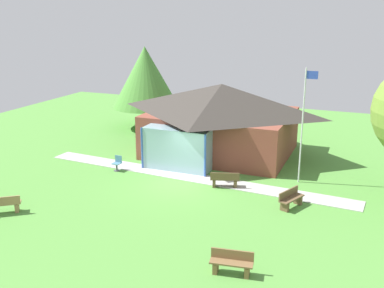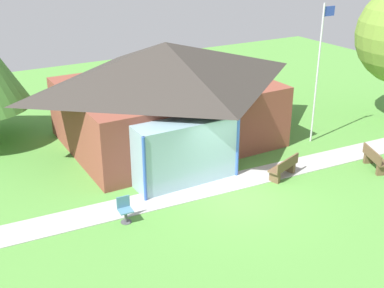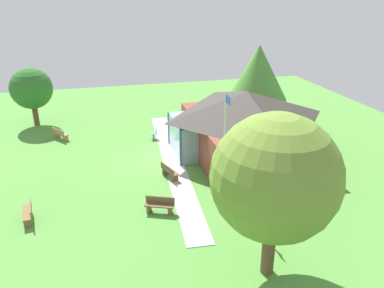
{
  "view_description": "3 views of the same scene",
  "coord_description": "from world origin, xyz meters",
  "px_view_note": "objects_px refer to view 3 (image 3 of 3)",
  "views": [
    {
      "loc": [
        8.94,
        -20.46,
        8.77
      ],
      "look_at": [
        -0.47,
        2.65,
        1.43
      ],
      "focal_mm": 42.22,
      "sensor_mm": 36.0,
      "label": 1
    },
    {
      "loc": [
        -9.25,
        -12.45,
        8.65
      ],
      "look_at": [
        -0.82,
        2.11,
        1.44
      ],
      "focal_mm": 45.93,
      "sensor_mm": 36.0,
      "label": 2
    },
    {
      "loc": [
        22.35,
        -3.3,
        10.62
      ],
      "look_at": [
        0.59,
        2.26,
        1.35
      ],
      "focal_mm": 35.45,
      "sensor_mm": 36.0,
      "label": 3
    }
  ],
  "objects_px": {
    "flagpole": "(224,145)",
    "pavilion": "(243,123)",
    "tree_lawn_corner": "(31,89)",
    "tree_behind_pavilion_left": "(258,73)",
    "bench_mid_right": "(160,206)",
    "patio_chair_west": "(154,134)",
    "tree_east_hedge": "(275,178)",
    "bench_front_left": "(60,134)",
    "bench_front_right": "(28,213)",
    "bench_rear_near_path": "(169,172)"
  },
  "relations": [
    {
      "from": "pavilion",
      "to": "bench_mid_right",
      "type": "distance_m",
      "value": 9.06
    },
    {
      "from": "flagpole",
      "to": "bench_front_right",
      "type": "height_order",
      "value": "flagpole"
    },
    {
      "from": "pavilion",
      "to": "bench_front_right",
      "type": "height_order",
      "value": "pavilion"
    },
    {
      "from": "tree_east_hedge",
      "to": "bench_front_left",
      "type": "bearing_deg",
      "value": -152.49
    },
    {
      "from": "flagpole",
      "to": "bench_mid_right",
      "type": "bearing_deg",
      "value": -87.31
    },
    {
      "from": "tree_east_hedge",
      "to": "bench_mid_right",
      "type": "bearing_deg",
      "value": -147.46
    },
    {
      "from": "tree_behind_pavilion_left",
      "to": "bench_mid_right",
      "type": "bearing_deg",
      "value": -39.46
    },
    {
      "from": "tree_lawn_corner",
      "to": "flagpole",
      "type": "bearing_deg",
      "value": 35.26
    },
    {
      "from": "pavilion",
      "to": "bench_rear_near_path",
      "type": "height_order",
      "value": "pavilion"
    },
    {
      "from": "bench_front_left",
      "to": "bench_front_right",
      "type": "xyz_separation_m",
      "value": [
        10.99,
        -0.81,
        0.0
      ]
    },
    {
      "from": "bench_front_right",
      "to": "tree_east_hedge",
      "type": "distance_m",
      "value": 12.25
    },
    {
      "from": "bench_front_left",
      "to": "bench_mid_right",
      "type": "distance_m",
      "value": 13.11
    },
    {
      "from": "pavilion",
      "to": "bench_rear_near_path",
      "type": "distance_m",
      "value": 6.2
    },
    {
      "from": "bench_front_right",
      "to": "tree_lawn_corner",
      "type": "height_order",
      "value": "tree_lawn_corner"
    },
    {
      "from": "bench_front_left",
      "to": "bench_mid_right",
      "type": "height_order",
      "value": "same"
    },
    {
      "from": "tree_east_hedge",
      "to": "tree_lawn_corner",
      "type": "height_order",
      "value": "tree_east_hedge"
    },
    {
      "from": "pavilion",
      "to": "bench_mid_right",
      "type": "xyz_separation_m",
      "value": [
        5.79,
        -6.69,
        -1.92
      ]
    },
    {
      "from": "bench_front_right",
      "to": "tree_east_hedge",
      "type": "relative_size",
      "value": 0.23
    },
    {
      "from": "patio_chair_west",
      "to": "tree_lawn_corner",
      "type": "height_order",
      "value": "tree_lawn_corner"
    },
    {
      "from": "bench_front_left",
      "to": "bench_front_right",
      "type": "distance_m",
      "value": 11.02
    },
    {
      "from": "bench_front_right",
      "to": "tree_east_hedge",
      "type": "xyz_separation_m",
      "value": [
        6.26,
        9.8,
        3.86
      ]
    },
    {
      "from": "bench_rear_near_path",
      "to": "tree_behind_pavilion_left",
      "type": "bearing_deg",
      "value": 115.93
    },
    {
      "from": "tree_lawn_corner",
      "to": "tree_behind_pavilion_left",
      "type": "bearing_deg",
      "value": 81.95
    },
    {
      "from": "flagpole",
      "to": "tree_behind_pavilion_left",
      "type": "height_order",
      "value": "tree_behind_pavilion_left"
    },
    {
      "from": "bench_front_right",
      "to": "tree_behind_pavilion_left",
      "type": "distance_m",
      "value": 21.53
    },
    {
      "from": "tree_behind_pavilion_left",
      "to": "tree_east_hedge",
      "type": "bearing_deg",
      "value": -21.85
    },
    {
      "from": "flagpole",
      "to": "tree_east_hedge",
      "type": "xyz_separation_m",
      "value": [
        5.54,
        0.01,
        0.92
      ]
    },
    {
      "from": "tree_east_hedge",
      "to": "bench_front_right",
      "type": "bearing_deg",
      "value": -122.59
    },
    {
      "from": "tree_lawn_corner",
      "to": "tree_east_hedge",
      "type": "bearing_deg",
      "value": 27.62
    },
    {
      "from": "flagpole",
      "to": "bench_mid_right",
      "type": "distance_m",
      "value": 4.51
    },
    {
      "from": "flagpole",
      "to": "tree_east_hedge",
      "type": "bearing_deg",
      "value": 0.12
    },
    {
      "from": "bench_front_right",
      "to": "bench_mid_right",
      "type": "bearing_deg",
      "value": -106.45
    },
    {
      "from": "bench_rear_near_path",
      "to": "patio_chair_west",
      "type": "bearing_deg",
      "value": 159.91
    },
    {
      "from": "patio_chair_west",
      "to": "tree_behind_pavilion_left",
      "type": "relative_size",
      "value": 0.14
    },
    {
      "from": "flagpole",
      "to": "bench_front_right",
      "type": "bearing_deg",
      "value": -94.22
    },
    {
      "from": "patio_chair_west",
      "to": "tree_lawn_corner",
      "type": "relative_size",
      "value": 0.18
    },
    {
      "from": "patio_chair_west",
      "to": "bench_front_right",
      "type": "bearing_deg",
      "value": 144.06
    },
    {
      "from": "tree_behind_pavilion_left",
      "to": "tree_east_hedge",
      "type": "height_order",
      "value": "tree_east_hedge"
    },
    {
      "from": "bench_front_right",
      "to": "tree_behind_pavilion_left",
      "type": "xyz_separation_m",
      "value": [
        -12.36,
        17.27,
        3.56
      ]
    },
    {
      "from": "pavilion",
      "to": "tree_east_hedge",
      "type": "bearing_deg",
      "value": -16.27
    },
    {
      "from": "flagpole",
      "to": "pavilion",
      "type": "bearing_deg",
      "value": 149.84
    },
    {
      "from": "bench_rear_near_path",
      "to": "flagpole",
      "type": "bearing_deg",
      "value": 13.67
    },
    {
      "from": "pavilion",
      "to": "patio_chair_west",
      "type": "relative_size",
      "value": 11.19
    },
    {
      "from": "bench_mid_right",
      "to": "patio_chair_west",
      "type": "distance_m",
      "value": 10.22
    },
    {
      "from": "bench_front_right",
      "to": "tree_lawn_corner",
      "type": "bearing_deg",
      "value": -3.5
    },
    {
      "from": "bench_mid_right",
      "to": "bench_front_left",
      "type": "bearing_deg",
      "value": -41.94
    },
    {
      "from": "tree_behind_pavilion_left",
      "to": "patio_chair_west",
      "type": "bearing_deg",
      "value": -71.94
    },
    {
      "from": "patio_chair_west",
      "to": "tree_east_hedge",
      "type": "height_order",
      "value": "tree_east_hedge"
    },
    {
      "from": "bench_mid_right",
      "to": "tree_behind_pavilion_left",
      "type": "bearing_deg",
      "value": -106.46
    },
    {
      "from": "bench_rear_near_path",
      "to": "bench_mid_right",
      "type": "bearing_deg",
      "value": -37.42
    }
  ]
}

